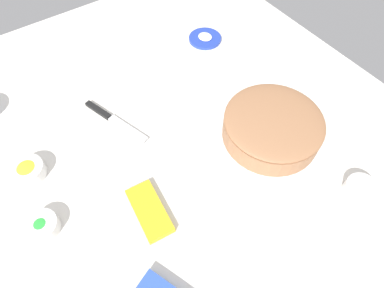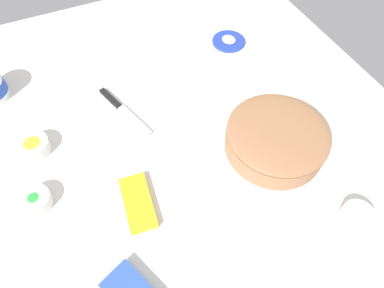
{
  "view_description": "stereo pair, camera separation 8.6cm",
  "coord_description": "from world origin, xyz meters",
  "px_view_note": "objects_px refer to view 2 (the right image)",
  "views": [
    {
      "loc": [
        0.45,
        -0.17,
        0.75
      ],
      "look_at": [
        0.05,
        0.11,
        0.04
      ],
      "focal_mm": 30.09,
      "sensor_mm": 36.0,
      "label": 1
    },
    {
      "loc": [
        0.49,
        -0.09,
        0.75
      ],
      "look_at": [
        0.05,
        0.11,
        0.04
      ],
      "focal_mm": 30.09,
      "sensor_mm": 36.0,
      "label": 2
    }
  ],
  "objects_px": {
    "frosted_cake": "(275,140)",
    "sprinkle_bowl_blue": "(357,217)",
    "frosting_tub_lid": "(229,41)",
    "spreading_knife": "(119,107)",
    "sprinkle_bowl_yellow": "(34,146)",
    "sprinkle_bowl_green": "(35,200)",
    "candy_box_lower": "(138,203)",
    "paper_napkin": "(191,68)"
  },
  "relations": [
    {
      "from": "sprinkle_bowl_green",
      "to": "candy_box_lower",
      "type": "distance_m",
      "value": 0.25
    },
    {
      "from": "sprinkle_bowl_blue",
      "to": "sprinkle_bowl_green",
      "type": "bearing_deg",
      "value": -117.8
    },
    {
      "from": "frosting_tub_lid",
      "to": "sprinkle_bowl_blue",
      "type": "height_order",
      "value": "sprinkle_bowl_blue"
    },
    {
      "from": "frosting_tub_lid",
      "to": "sprinkle_bowl_yellow",
      "type": "distance_m",
      "value": 0.73
    },
    {
      "from": "sprinkle_bowl_yellow",
      "to": "paper_napkin",
      "type": "height_order",
      "value": "sprinkle_bowl_yellow"
    },
    {
      "from": "frosted_cake",
      "to": "sprinkle_bowl_yellow",
      "type": "height_order",
      "value": "frosted_cake"
    },
    {
      "from": "sprinkle_bowl_yellow",
      "to": "paper_napkin",
      "type": "xyz_separation_m",
      "value": [
        -0.12,
        0.53,
        -0.02
      ]
    },
    {
      "from": "sprinkle_bowl_blue",
      "to": "frosted_cake",
      "type": "bearing_deg",
      "value": -165.14
    },
    {
      "from": "frosting_tub_lid",
      "to": "sprinkle_bowl_green",
      "type": "distance_m",
      "value": 0.81
    },
    {
      "from": "sprinkle_bowl_green",
      "to": "sprinkle_bowl_blue",
      "type": "bearing_deg",
      "value": 62.2
    },
    {
      "from": "frosted_cake",
      "to": "sprinkle_bowl_blue",
      "type": "bearing_deg",
      "value": 14.86
    },
    {
      "from": "frosted_cake",
      "to": "sprinkle_bowl_blue",
      "type": "xyz_separation_m",
      "value": [
        0.26,
        0.07,
        -0.02
      ]
    },
    {
      "from": "sprinkle_bowl_green",
      "to": "frosted_cake",
      "type": "bearing_deg",
      "value": 80.35
    },
    {
      "from": "frosting_tub_lid",
      "to": "sprinkle_bowl_yellow",
      "type": "relative_size",
      "value": 1.36
    },
    {
      "from": "frosted_cake",
      "to": "paper_napkin",
      "type": "xyz_separation_m",
      "value": [
        -0.39,
        -0.07,
        -0.04
      ]
    },
    {
      "from": "frosting_tub_lid",
      "to": "candy_box_lower",
      "type": "bearing_deg",
      "value": -47.49
    },
    {
      "from": "candy_box_lower",
      "to": "frosted_cake",
      "type": "bearing_deg",
      "value": 95.97
    },
    {
      "from": "spreading_knife",
      "to": "sprinkle_bowl_yellow",
      "type": "xyz_separation_m",
      "value": [
        0.05,
        -0.26,
        0.01
      ]
    },
    {
      "from": "sprinkle_bowl_blue",
      "to": "paper_napkin",
      "type": "height_order",
      "value": "sprinkle_bowl_blue"
    },
    {
      "from": "sprinkle_bowl_green",
      "to": "candy_box_lower",
      "type": "xyz_separation_m",
      "value": [
        0.11,
        0.23,
        -0.01
      ]
    },
    {
      "from": "frosting_tub_lid",
      "to": "sprinkle_bowl_blue",
      "type": "bearing_deg",
      "value": -3.14
    },
    {
      "from": "frosted_cake",
      "to": "candy_box_lower",
      "type": "height_order",
      "value": "frosted_cake"
    },
    {
      "from": "frosting_tub_lid",
      "to": "spreading_knife",
      "type": "relative_size",
      "value": 0.51
    },
    {
      "from": "frosted_cake",
      "to": "sprinkle_bowl_blue",
      "type": "relative_size",
      "value": 3.8
    },
    {
      "from": "frosted_cake",
      "to": "sprinkle_bowl_green",
      "type": "xyz_separation_m",
      "value": [
        -0.11,
        -0.62,
        -0.03
      ]
    },
    {
      "from": "spreading_knife",
      "to": "candy_box_lower",
      "type": "relative_size",
      "value": 1.54
    },
    {
      "from": "frosting_tub_lid",
      "to": "frosted_cake",
      "type": "bearing_deg",
      "value": -13.23
    },
    {
      "from": "frosted_cake",
      "to": "sprinkle_bowl_yellow",
      "type": "bearing_deg",
      "value": -114.31
    },
    {
      "from": "spreading_knife",
      "to": "sprinkle_bowl_yellow",
      "type": "bearing_deg",
      "value": -78.79
    },
    {
      "from": "sprinkle_bowl_green",
      "to": "paper_napkin",
      "type": "relative_size",
      "value": 0.52
    },
    {
      "from": "spreading_knife",
      "to": "paper_napkin",
      "type": "height_order",
      "value": "spreading_knife"
    },
    {
      "from": "sprinkle_bowl_yellow",
      "to": "frosting_tub_lid",
      "type": "bearing_deg",
      "value": 104.9
    },
    {
      "from": "spreading_knife",
      "to": "candy_box_lower",
      "type": "xyz_separation_m",
      "value": [
        0.32,
        -0.05,
        0.0
      ]
    },
    {
      "from": "spreading_knife",
      "to": "candy_box_lower",
      "type": "distance_m",
      "value": 0.33
    },
    {
      "from": "sprinkle_bowl_blue",
      "to": "candy_box_lower",
      "type": "height_order",
      "value": "sprinkle_bowl_blue"
    },
    {
      "from": "sprinkle_bowl_green",
      "to": "candy_box_lower",
      "type": "relative_size",
      "value": 0.52
    },
    {
      "from": "frosted_cake",
      "to": "sprinkle_bowl_yellow",
      "type": "xyz_separation_m",
      "value": [
        -0.27,
        -0.6,
        -0.02
      ]
    },
    {
      "from": "spreading_knife",
      "to": "sprinkle_bowl_green",
      "type": "distance_m",
      "value": 0.35
    },
    {
      "from": "candy_box_lower",
      "to": "paper_napkin",
      "type": "relative_size",
      "value": 0.99
    },
    {
      "from": "sprinkle_bowl_blue",
      "to": "sprinkle_bowl_green",
      "type": "relative_size",
      "value": 1.03
    },
    {
      "from": "frosting_tub_lid",
      "to": "sprinkle_bowl_blue",
      "type": "relative_size",
      "value": 1.46
    },
    {
      "from": "spreading_knife",
      "to": "sprinkle_bowl_blue",
      "type": "height_order",
      "value": "sprinkle_bowl_blue"
    }
  ]
}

